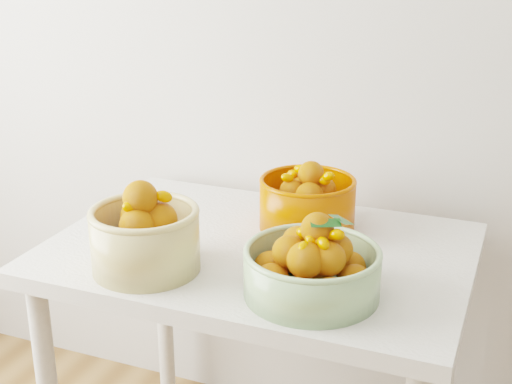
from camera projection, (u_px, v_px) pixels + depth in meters
table at (259, 281)px, 1.75m from camera, size 1.00×0.70×0.75m
bowl_cream at (145, 236)px, 1.58m from camera, size 0.32×0.32×0.21m
bowl_green at (312, 268)px, 1.47m from camera, size 0.29×0.29×0.18m
bowl_orange at (307, 202)px, 1.80m from camera, size 0.26×0.26×0.18m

